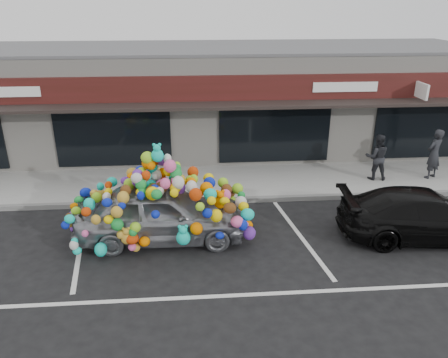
{
  "coord_description": "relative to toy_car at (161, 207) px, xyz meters",
  "views": [
    {
      "loc": [
        -0.15,
        -10.23,
        6.1
      ],
      "look_at": [
        0.77,
        1.4,
        1.28
      ],
      "focal_mm": 35.0,
      "sensor_mm": 36.0,
      "label": 1
    }
  ],
  "objects": [
    {
      "name": "ground",
      "position": [
        1.02,
        -0.38,
        -0.96
      ],
      "size": [
        90.0,
        90.0,
        0.0
      ],
      "primitive_type": "plane",
      "color": "black",
      "rests_on": "ground"
    },
    {
      "name": "toy_car",
      "position": [
        0.0,
        0.0,
        0.0
      ],
      "size": [
        3.28,
        4.84,
        2.82
      ],
      "rotation": [
        0.0,
        0.0,
        1.56
      ],
      "color": "gray",
      "rests_on": "ground"
    },
    {
      "name": "pedestrian_b",
      "position": [
        7.36,
        3.38,
        0.02
      ],
      "size": [
        0.89,
        0.74,
        1.65
      ],
      "primitive_type": "imported",
      "rotation": [
        0.0,
        0.0,
        2.99
      ],
      "color": "black",
      "rests_on": "sidewalk"
    },
    {
      "name": "pedestrian_a",
      "position": [
        9.41,
        3.33,
        0.09
      ],
      "size": [
        0.78,
        0.68,
        1.79
      ],
      "primitive_type": "imported",
      "rotation": [
        0.0,
        0.0,
        3.63
      ],
      "color": "#24242A",
      "rests_on": "sidewalk"
    },
    {
      "name": "parking_stripe_mid",
      "position": [
        3.82,
        -0.18,
        -0.95
      ],
      "size": [
        0.73,
        4.37,
        0.01
      ],
      "primitive_type": "cube",
      "rotation": [
        0.0,
        0.0,
        0.14
      ],
      "color": "silver",
      "rests_on": "ground"
    },
    {
      "name": "sidewalk",
      "position": [
        1.02,
        3.62,
        -0.88
      ],
      "size": [
        26.0,
        3.0,
        0.15
      ],
      "primitive_type": "cube",
      "color": "gray",
      "rests_on": "ground"
    },
    {
      "name": "kerb",
      "position": [
        1.02,
        2.12,
        -0.88
      ],
      "size": [
        26.0,
        0.18,
        0.16
      ],
      "primitive_type": "cube",
      "color": "slate",
      "rests_on": "ground"
    },
    {
      "name": "shop_building",
      "position": [
        1.02,
        8.06,
        1.21
      ],
      "size": [
        24.0,
        7.2,
        4.31
      ],
      "color": "beige",
      "rests_on": "ground"
    },
    {
      "name": "parking_stripe_left",
      "position": [
        -2.18,
        -0.18,
        -0.95
      ],
      "size": [
        0.73,
        4.37,
        0.01
      ],
      "primitive_type": "cube",
      "rotation": [
        0.0,
        0.0,
        0.14
      ],
      "color": "silver",
      "rests_on": "ground"
    },
    {
      "name": "black_sedan",
      "position": [
        7.15,
        -0.49,
        -0.29
      ],
      "size": [
        2.24,
        4.75,
        1.34
      ],
      "primitive_type": "imported",
      "rotation": [
        0.0,
        0.0,
        1.49
      ],
      "color": "black",
      "rests_on": "ground"
    },
    {
      "name": "lane_line",
      "position": [
        3.02,
        -2.68,
        -0.95
      ],
      "size": [
        14.0,
        0.12,
        0.01
      ],
      "primitive_type": "cube",
      "color": "silver",
      "rests_on": "ground"
    }
  ]
}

